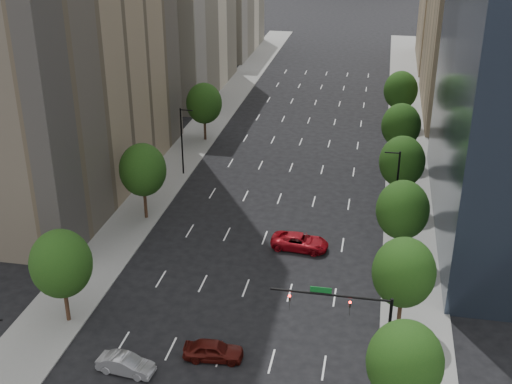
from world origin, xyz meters
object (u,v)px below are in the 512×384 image
Objects in this scene: car_maroon at (213,350)px; car_silver at (126,364)px; car_red_far at (300,242)px; traffic_signal at (356,316)px.

car_maroon is 1.06× the size of car_silver.
car_silver is at bearing 158.22° from car_red_far.
car_red_far is (4.43, 18.90, 0.01)m from car_maroon.
car_silver is 0.76× the size of car_red_far.
traffic_signal is at bearing -156.04° from car_red_far.
traffic_signal is 1.90× the size of car_maroon.
car_red_far reaches higher than car_maroon.
car_red_far reaches higher than car_silver.
car_silver is at bearing 109.48° from car_maroon.
car_maroon is 19.41m from car_red_far.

